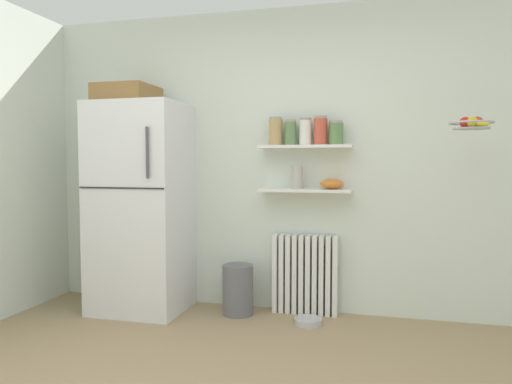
{
  "coord_description": "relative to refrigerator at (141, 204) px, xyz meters",
  "views": [
    {
      "loc": [
        0.77,
        -2.05,
        1.28
      ],
      "look_at": [
        -0.18,
        1.6,
        1.05
      ],
      "focal_mm": 33.41,
      "sensor_mm": 36.0,
      "label": 1
    }
  ],
  "objects": [
    {
      "name": "wall_shelf_upper",
      "position": [
        1.4,
        0.22,
        0.49
      ],
      "size": [
        0.77,
        0.22,
        0.02
      ],
      "primitive_type": "cube",
      "color": "white"
    },
    {
      "name": "storage_jar_1",
      "position": [
        1.27,
        0.22,
        0.6
      ],
      "size": [
        0.1,
        0.1,
        0.21
      ],
      "color": "#5B7F4C",
      "rests_on": "wall_shelf_upper"
    },
    {
      "name": "radiator",
      "position": [
        1.4,
        0.25,
        -0.59
      ],
      "size": [
        0.55,
        0.12,
        0.67
      ],
      "color": "white",
      "rests_on": "ground_plane"
    },
    {
      "name": "trash_bin",
      "position": [
        0.85,
        0.08,
        -0.72
      ],
      "size": [
        0.26,
        0.26,
        0.42
      ],
      "primitive_type": "cylinder",
      "color": "slate",
      "rests_on": "ground_plane"
    },
    {
      "name": "storage_jar_0",
      "position": [
        1.15,
        0.22,
        0.62
      ],
      "size": [
        0.12,
        0.12,
        0.24
      ],
      "color": "tan",
      "rests_on": "wall_shelf_upper"
    },
    {
      "name": "storage_jar_2",
      "position": [
        1.4,
        0.22,
        0.61
      ],
      "size": [
        0.1,
        0.1,
        0.22
      ],
      "color": "silver",
      "rests_on": "wall_shelf_upper"
    },
    {
      "name": "hanging_fruit_basket",
      "position": [
        2.62,
        -0.11,
        0.63
      ],
      "size": [
        0.3,
        0.3,
        0.09
      ],
      "color": "#B2B2B7"
    },
    {
      "name": "storage_jar_3",
      "position": [
        1.53,
        0.22,
        0.62
      ],
      "size": [
        0.11,
        0.11,
        0.24
      ],
      "color": "#C64C38",
      "rests_on": "wall_shelf_upper"
    },
    {
      "name": "refrigerator",
      "position": [
        0.0,
        0.0,
        0.0
      ],
      "size": [
        0.76,
        0.68,
        1.94
      ],
      "color": "silver",
      "rests_on": "ground_plane"
    },
    {
      "name": "storage_jar_4",
      "position": [
        1.65,
        0.22,
        0.6
      ],
      "size": [
        0.12,
        0.12,
        0.19
      ],
      "color": "#5B7F4C",
      "rests_on": "wall_shelf_upper"
    },
    {
      "name": "vase",
      "position": [
        1.33,
        0.22,
        0.23
      ],
      "size": [
        0.08,
        0.08,
        0.19
      ],
      "primitive_type": "cylinder",
      "color": "#B2ADA8",
      "rests_on": "wall_shelf_lower"
    },
    {
      "name": "back_wall",
      "position": [
        1.23,
        0.38,
        0.37
      ],
      "size": [
        7.04,
        0.1,
        2.6
      ],
      "primitive_type": "cube",
      "color": "silver",
      "rests_on": "ground_plane"
    },
    {
      "name": "shelf_bowl",
      "position": [
        1.62,
        0.22,
        0.18
      ],
      "size": [
        0.19,
        0.19,
        0.09
      ],
      "primitive_type": "ellipsoid",
      "color": "orange",
      "rests_on": "wall_shelf_lower"
    },
    {
      "name": "wall_shelf_lower",
      "position": [
        1.4,
        0.22,
        0.12
      ],
      "size": [
        0.77,
        0.22,
        0.02
      ],
      "primitive_type": "cube",
      "color": "white"
    },
    {
      "name": "pet_food_bowl",
      "position": [
        1.47,
        -0.03,
        -0.9
      ],
      "size": [
        0.22,
        0.22,
        0.05
      ],
      "primitive_type": "cylinder",
      "color": "#B7B7BC",
      "rests_on": "ground_plane"
    }
  ]
}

